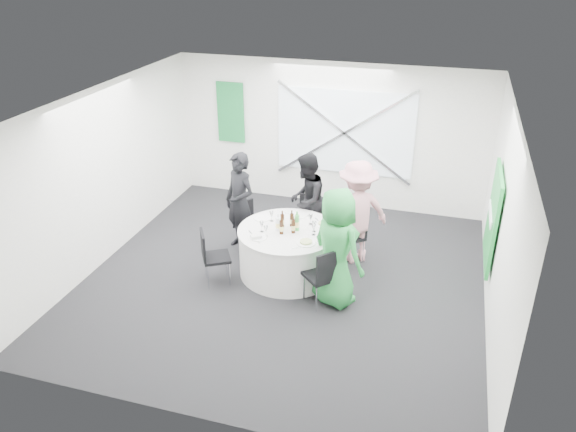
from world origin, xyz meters
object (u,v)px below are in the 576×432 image
(clear_water_bottle, at_px, (278,224))
(person_man_back, at_px, (306,200))
(chair_front_left, at_px, (211,253))
(chair_back_right, at_px, (355,231))
(banquet_table, at_px, (288,251))
(person_woman_green, at_px, (336,248))
(chair_front_right, at_px, (324,273))
(chair_back, at_px, (308,216))
(person_woman_pink, at_px, (357,212))
(person_man_back_left, at_px, (240,202))
(chair_back_left, at_px, (248,222))
(green_water_bottle, at_px, (297,223))

(clear_water_bottle, bearing_deg, person_man_back, 81.80)
(chair_front_left, bearing_deg, chair_back_right, -85.84)
(banquet_table, height_order, clear_water_bottle, clear_water_bottle)
(person_woman_green, bearing_deg, chair_front_right, 82.22)
(chair_back_right, bearing_deg, chair_front_right, -45.84)
(chair_back, relative_size, person_woman_pink, 0.50)
(person_man_back_left, relative_size, person_woman_pink, 0.99)
(chair_back_left, bearing_deg, person_man_back_left, 124.02)
(chair_front_right, bearing_deg, chair_front_left, -49.52)
(person_man_back_left, distance_m, clear_water_bottle, 1.06)
(chair_back_left, bearing_deg, chair_front_right, -95.33)
(chair_front_right, bearing_deg, person_man_back, -113.58)
(banquet_table, distance_m, chair_back_right, 1.19)
(chair_back_left, bearing_deg, chair_front_left, -154.92)
(chair_back, xyz_separation_m, person_man_back_left, (-1.05, -0.51, 0.35))
(person_man_back_left, bearing_deg, green_water_bottle, 4.33)
(person_woman_green, height_order, clear_water_bottle, person_woman_green)
(person_woman_green, relative_size, green_water_bottle, 5.62)
(chair_back_left, height_order, green_water_bottle, green_water_bottle)
(banquet_table, bearing_deg, clear_water_bottle, -161.33)
(green_water_bottle, bearing_deg, person_man_back_left, 154.94)
(green_water_bottle, xyz_separation_m, clear_water_bottle, (-0.28, -0.08, -0.02))
(banquet_table, distance_m, chair_front_left, 1.21)
(chair_back_left, xyz_separation_m, green_water_bottle, (1.00, -0.53, 0.39))
(person_man_back, distance_m, clear_water_bottle, 1.10)
(person_woman_green, relative_size, clear_water_bottle, 6.36)
(banquet_table, height_order, person_woman_green, person_woman_green)
(person_woman_pink, bearing_deg, person_man_back_left, -32.94)
(banquet_table, xyz_separation_m, person_man_back, (0.01, 1.04, 0.43))
(chair_front_left, bearing_deg, person_woman_green, -118.92)
(person_man_back_left, height_order, person_woman_pink, person_woman_pink)
(person_woman_green, xyz_separation_m, green_water_bottle, (-0.74, 0.59, -0.00))
(chair_back, relative_size, chair_back_right, 1.00)
(person_woman_pink, bearing_deg, banquet_table, -0.00)
(person_woman_pink, bearing_deg, person_man_back, -57.01)
(person_man_back_left, bearing_deg, banquet_table, 0.00)
(chair_back_right, distance_m, clear_water_bottle, 1.38)
(chair_front_left, bearing_deg, chair_front_right, -123.86)
(person_woman_green, xyz_separation_m, clear_water_bottle, (-1.02, 0.51, -0.02))
(banquet_table, distance_m, green_water_bottle, 0.52)
(banquet_table, bearing_deg, person_man_back, 89.24)
(person_woman_green, bearing_deg, person_woman_pink, -60.23)
(person_woman_pink, xyz_separation_m, green_water_bottle, (-0.80, -0.68, 0.02))
(chair_back, relative_size, clear_water_bottle, 3.06)
(banquet_table, distance_m, chair_front_right, 1.04)
(chair_back, bearing_deg, person_woman_green, -60.68)
(person_man_back, bearing_deg, person_woman_pink, 70.97)
(person_man_back, bearing_deg, green_water_bottle, 7.48)
(green_water_bottle, bearing_deg, clear_water_bottle, -163.33)
(person_man_back, xyz_separation_m, person_woman_pink, (0.92, -0.33, 0.05))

